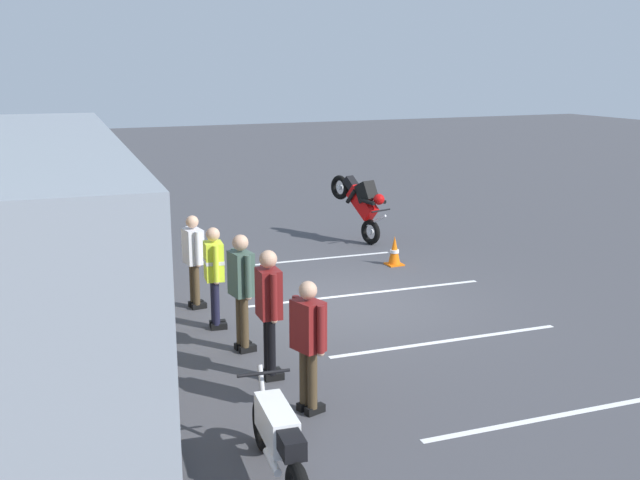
{
  "coord_description": "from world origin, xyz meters",
  "views": [
    {
      "loc": [
        -11.67,
        5.52,
        4.19
      ],
      "look_at": [
        0.44,
        0.33,
        1.1
      ],
      "focal_mm": 42.34,
      "sensor_mm": 36.0,
      "label": 1
    }
  ],
  "objects": [
    {
      "name": "spectator_far_right",
      "position": [
        0.81,
        2.55,
        0.98
      ],
      "size": [
        0.58,
        0.34,
        1.66
      ],
      "color": "#473823",
      "rests_on": "ground_plane"
    },
    {
      "name": "spectator_right",
      "position": [
        -0.34,
        2.5,
        1.0
      ],
      "size": [
        0.58,
        0.35,
        1.67
      ],
      "color": "black",
      "rests_on": "ground_plane"
    },
    {
      "name": "tour_bus",
      "position": [
        -1.02,
        5.27,
        1.64
      ],
      "size": [
        10.14,
        3.15,
        3.25
      ],
      "color": "#8C939E",
      "rests_on": "ground_plane"
    },
    {
      "name": "bay_line_b",
      "position": [
        -2.33,
        -0.63,
        0.0
      ],
      "size": [
        0.29,
        3.91,
        0.01
      ],
      "color": "white",
      "rests_on": "ground_plane"
    },
    {
      "name": "traffic_cone",
      "position": [
        2.0,
        -2.06,
        0.3
      ],
      "size": [
        0.34,
        0.34,
        0.63
      ],
      "color": "orange",
      "rests_on": "ground_plane"
    },
    {
      "name": "spectator_left",
      "position": [
        -2.59,
        2.37,
        1.08
      ],
      "size": [
        0.57,
        0.33,
        1.8
      ],
      "color": "black",
      "rests_on": "ground_plane"
    },
    {
      "name": "spectator_centre",
      "position": [
        -1.47,
        2.4,
        1.07
      ],
      "size": [
        0.58,
        0.35,
        1.78
      ],
      "color": "#473823",
      "rests_on": "ground_plane"
    },
    {
      "name": "parked_motorcycle_silver",
      "position": [
        -5.13,
        3.17,
        0.48
      ],
      "size": [
        2.05,
        0.58,
        0.99
      ],
      "color": "black",
      "rests_on": "ground_plane"
    },
    {
      "name": "stunt_motorcycle",
      "position": [
        4.22,
        -2.36,
        0.99
      ],
      "size": [
        1.99,
        0.88,
        1.65
      ],
      "color": "black",
      "rests_on": "ground_plane"
    },
    {
      "name": "ground_plane",
      "position": [
        0.0,
        0.0,
        0.0
      ],
      "size": [
        80.0,
        80.0,
        0.0
      ],
      "primitive_type": "plane",
      "color": "#424247"
    },
    {
      "name": "bay_line_d",
      "position": [
        3.11,
        -0.63,
        0.0
      ],
      "size": [
        0.28,
        3.66,
        0.01
      ],
      "color": "white",
      "rests_on": "ground_plane"
    },
    {
      "name": "spectator_far_left",
      "position": [
        -3.74,
        2.27,
        0.99
      ],
      "size": [
        0.57,
        0.39,
        1.68
      ],
      "color": "#473823",
      "rests_on": "ground_plane"
    },
    {
      "name": "bay_line_c",
      "position": [
        0.39,
        -0.63,
        0.0
      ],
      "size": [
        0.33,
        4.64,
        0.01
      ],
      "color": "white",
      "rests_on": "ground_plane"
    },
    {
      "name": "bay_line_a",
      "position": [
        -5.04,
        -0.63,
        0.0
      ],
      "size": [
        0.3,
        4.02,
        0.01
      ],
      "color": "white",
      "rests_on": "ground_plane"
    }
  ]
}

